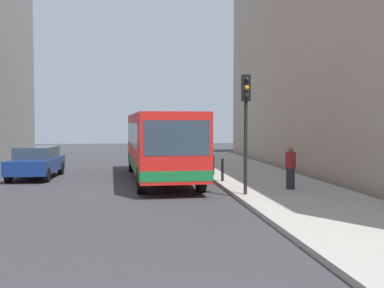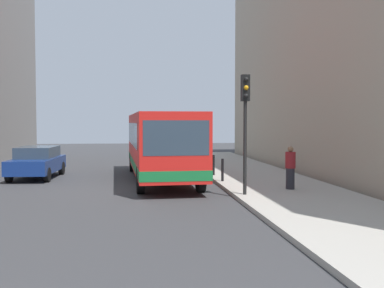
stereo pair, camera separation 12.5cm
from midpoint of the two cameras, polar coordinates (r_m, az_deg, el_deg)
name	(u,v)px [view 1 (the left image)]	position (r m, az deg, el deg)	size (l,w,h in m)	color
ground_plane	(141,190)	(18.20, -6.51, -5.65)	(80.00, 80.00, 0.00)	#38383A
sidewalk	(276,186)	(19.03, 10.04, -5.08)	(4.40, 40.00, 0.15)	#ADA89E
building_right	(371,48)	(25.20, 20.97, 10.95)	(7.00, 32.00, 12.66)	#B2A38C
bus	(160,142)	(21.26, -4.12, 0.23)	(3.03, 11.12, 3.00)	red
car_beside_bus	(37,162)	(23.05, -18.66, -2.06)	(2.04, 4.49, 1.48)	navy
traffic_light	(246,111)	(16.00, 6.40, 4.00)	(0.28, 0.33, 4.10)	black
bollard_near	(222,170)	(19.65, 3.57, -3.19)	(0.11, 0.11, 0.95)	black
bollard_mid	(213,165)	(21.86, 2.46, -2.58)	(0.11, 0.11, 0.95)	black
pedestrian_near_signal	(291,168)	(17.65, 11.78, -2.87)	(0.38, 0.38, 1.60)	#26262D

